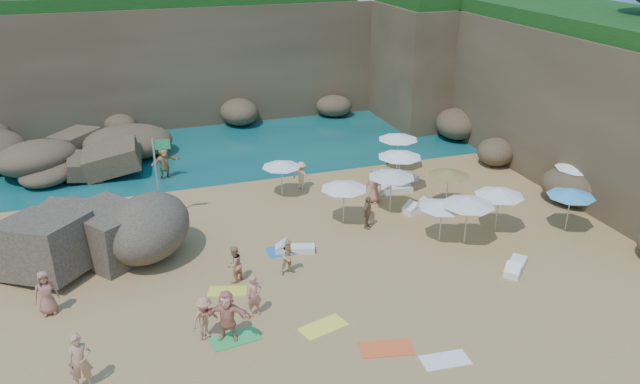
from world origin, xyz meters
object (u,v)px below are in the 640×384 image
object	(u,v)px
parasol_1	(398,136)
person_stand_5	(164,162)
person_stand_2	(301,175)
lounger_0	(395,190)
rock_outcrop	(69,246)
parasol_2	(344,185)
person_stand_4	(374,185)
person_stand_0	(80,362)
flag_pole	(159,169)
person_stand_1	(234,264)
parasol_0	(281,164)
person_stand_3	(367,212)

from	to	relation	value
parasol_1	person_stand_5	bearing A→B (deg)	167.24
person_stand_2	person_stand_5	xyz separation A→B (m)	(-6.73, 3.81, 0.19)
lounger_0	rock_outcrop	bearing A→B (deg)	-170.20
parasol_2	person_stand_4	xyz separation A→B (m)	(2.31, 1.74, -1.01)
lounger_0	person_stand_0	bearing A→B (deg)	-138.55
flag_pole	person_stand_0	distance (m)	11.78
flag_pole	person_stand_1	distance (m)	7.11
flag_pole	person_stand_4	bearing A→B (deg)	-6.95
flag_pole	parasol_0	world-z (taller)	flag_pole
person_stand_5	parasol_1	bearing A→B (deg)	-36.17
person_stand_4	person_stand_3	bearing A→B (deg)	-66.65
person_stand_3	flag_pole	bearing A→B (deg)	111.19
person_stand_1	person_stand_4	bearing A→B (deg)	179.08
lounger_0	person_stand_3	xyz separation A→B (m)	(-3.05, -3.41, 0.65)
person_stand_0	person_stand_3	bearing A→B (deg)	24.70
person_stand_3	person_stand_0	bearing A→B (deg)	165.06
rock_outcrop	parasol_2	distance (m)	12.52
person_stand_0	person_stand_5	world-z (taller)	person_stand_0
parasol_0	person_stand_2	bearing A→B (deg)	25.93
rock_outcrop	person_stand_2	size ratio (longest dim) A/B	4.72
parasol_0	person_stand_3	world-z (taller)	parasol_0
person_stand_0	person_stand_4	world-z (taller)	person_stand_0
person_stand_0	rock_outcrop	bearing A→B (deg)	88.49
lounger_0	person_stand_2	xyz separation A→B (m)	(-4.53, 2.08, 0.61)
parasol_0	parasol_2	bearing A→B (deg)	-64.85
parasol_1	person_stand_4	xyz separation A→B (m)	(-3.08, -3.81, -1.08)
flag_pole	person_stand_2	bearing A→B (deg)	12.46
person_stand_1	parasol_1	bearing A→B (deg)	-174.79
person_stand_0	parasol_2	bearing A→B (deg)	29.45
parasol_2	person_stand_5	bearing A→B (deg)	131.12
flag_pole	parasol_1	bearing A→B (deg)	10.78
parasol_1	person_stand_0	size ratio (longest dim) A/B	1.19
person_stand_1	person_stand_3	xyz separation A→B (m)	(6.77, 2.67, 0.02)
rock_outcrop	person_stand_5	size ratio (longest dim) A/B	3.76
person_stand_0	person_stand_4	size ratio (longest dim) A/B	1.06
lounger_0	person_stand_0	size ratio (longest dim) A/B	0.93
person_stand_2	person_stand_4	size ratio (longest dim) A/B	0.82
parasol_0	person_stand_4	bearing A→B (deg)	-28.55
parasol_0	person_stand_4	size ratio (longest dim) A/B	1.11
parasol_2	person_stand_5	xyz separation A→B (m)	(-7.37, 8.44, -0.98)
rock_outcrop	parasol_1	size ratio (longest dim) A/B	3.09
rock_outcrop	person_stand_3	size ratio (longest dim) A/B	4.46
person_stand_2	person_stand_5	world-z (taller)	person_stand_5
parasol_2	person_stand_0	distance (m)	14.15
lounger_0	person_stand_4	bearing A→B (deg)	-146.11
person_stand_0	person_stand_4	xyz separation A→B (m)	(13.86, 9.85, -0.05)
rock_outcrop	person_stand_4	world-z (taller)	person_stand_4
parasol_0	parasol_2	world-z (taller)	parasol_2
person_stand_1	person_stand_2	world-z (taller)	person_stand_1
parasol_0	parasol_2	size ratio (longest dim) A/B	0.92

